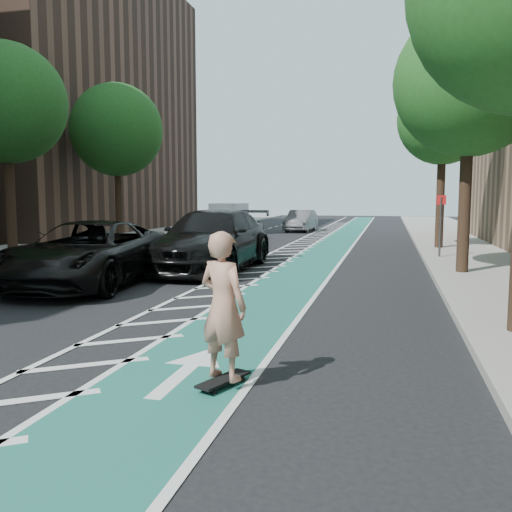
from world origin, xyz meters
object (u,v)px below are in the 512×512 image
(skateboarder, at_px, (223,306))
(barrel_a, at_px, (72,262))
(suv_near, at_px, (89,253))
(suv_far, at_px, (212,240))

(skateboarder, xyz_separation_m, barrel_a, (-7.50, 8.38, -0.65))
(suv_near, bearing_deg, barrel_a, 129.29)
(suv_near, distance_m, suv_far, 4.48)
(barrel_a, bearing_deg, suv_near, -45.96)
(suv_near, relative_size, suv_far, 0.93)
(suv_near, xyz_separation_m, barrel_a, (-1.55, 1.60, -0.47))
(suv_far, bearing_deg, barrel_a, -148.56)
(suv_far, bearing_deg, suv_near, -119.54)
(suv_far, relative_size, barrel_a, 7.94)
(skateboarder, bearing_deg, suv_near, -26.77)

